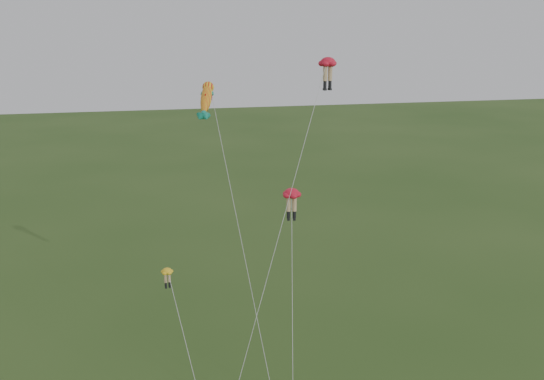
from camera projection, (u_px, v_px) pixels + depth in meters
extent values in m
ellipsoid|color=red|center=(328.00, 62.00, 41.34)|extent=(1.59, 1.59, 0.66)
cylinder|color=tan|center=(325.00, 73.00, 41.46)|extent=(0.29, 0.29, 1.01)
cylinder|color=black|center=(325.00, 85.00, 41.65)|extent=(0.23, 0.23, 0.50)
cube|color=black|center=(325.00, 89.00, 41.74)|extent=(0.23, 0.32, 0.15)
cylinder|color=tan|center=(330.00, 73.00, 41.63)|extent=(0.29, 0.29, 1.01)
cylinder|color=black|center=(330.00, 84.00, 41.83)|extent=(0.23, 0.23, 0.50)
cube|color=black|center=(330.00, 89.00, 41.91)|extent=(0.23, 0.32, 0.15)
cylinder|color=silver|center=(281.00, 229.00, 39.46)|extent=(8.52, 7.86, 21.53)
ellipsoid|color=red|center=(292.00, 193.00, 41.91)|extent=(1.60, 1.60, 0.68)
cylinder|color=tan|center=(289.00, 204.00, 42.11)|extent=(0.30, 0.30, 1.03)
cylinder|color=black|center=(288.00, 215.00, 42.32)|extent=(0.23, 0.23, 0.52)
cube|color=black|center=(288.00, 219.00, 42.40)|extent=(0.23, 0.33, 0.15)
cylinder|color=tan|center=(294.00, 204.00, 42.12)|extent=(0.30, 0.30, 1.03)
cylinder|color=black|center=(294.00, 215.00, 42.32)|extent=(0.23, 0.23, 0.52)
cube|color=black|center=(294.00, 219.00, 42.41)|extent=(0.23, 0.33, 0.15)
cylinder|color=silver|center=(292.00, 295.00, 40.04)|extent=(1.65, 6.97, 12.73)
ellipsoid|color=yellow|center=(167.00, 271.00, 37.93)|extent=(0.93, 0.93, 0.39)
cylinder|color=tan|center=(165.00, 278.00, 38.00)|extent=(0.17, 0.17, 0.60)
cylinder|color=black|center=(166.00, 285.00, 38.12)|extent=(0.14, 0.14, 0.30)
cube|color=black|center=(166.00, 288.00, 38.17)|extent=(0.13, 0.19, 0.09)
cylinder|color=tan|center=(169.00, 277.00, 38.10)|extent=(0.17, 0.17, 0.60)
cylinder|color=black|center=(170.00, 284.00, 38.22)|extent=(0.14, 0.14, 0.30)
cube|color=black|center=(170.00, 287.00, 38.27)|extent=(0.13, 0.19, 0.09)
cylinder|color=silver|center=(189.00, 355.00, 36.36)|extent=(1.87, 6.13, 8.92)
ellipsoid|color=yellow|center=(207.00, 97.00, 43.83)|extent=(1.73, 2.97, 2.66)
sphere|color=yellow|center=(207.00, 97.00, 43.83)|extent=(1.25, 1.49, 1.27)
cone|color=#14886F|center=(207.00, 97.00, 43.83)|extent=(1.03, 1.35, 1.21)
cone|color=#14886F|center=(207.00, 97.00, 43.83)|extent=(1.03, 1.35, 1.21)
cone|color=#14886F|center=(207.00, 97.00, 43.83)|extent=(0.59, 0.76, 0.68)
cone|color=#14886F|center=(207.00, 97.00, 43.83)|extent=(0.59, 0.76, 0.68)
cone|color=red|center=(207.00, 97.00, 43.83)|extent=(0.62, 0.76, 0.67)
cylinder|color=silver|center=(239.00, 247.00, 40.42)|extent=(2.36, 12.94, 18.61)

